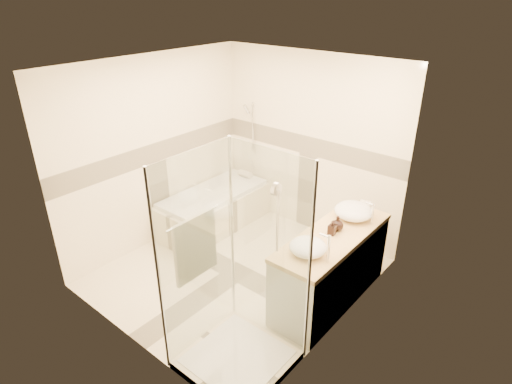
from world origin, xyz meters
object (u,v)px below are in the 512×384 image
Objects in this scene: amenity_bottle_b at (338,223)px; vessel_sink_far at (308,247)px; vanity at (331,267)px; shower_enclosure at (233,311)px; amenity_bottle_a at (332,228)px; vessel_sink_near at (353,211)px; bathtub at (214,207)px.

vessel_sink_far is at bearing -90.00° from amenity_bottle_b.
shower_enclosure is (-0.29, -1.27, 0.08)m from vanity.
shower_enclosure reaches higher than amenity_bottle_b.
vanity is at bearing 26.47° from amenity_bottle_a.
amenity_bottle_b is (0.27, 1.37, 0.43)m from shower_enclosure.
vessel_sink_near is 1.17× the size of vessel_sink_far.
bathtub is at bearing -177.17° from vessel_sink_near.
amenity_bottle_b is (2.13, -0.25, 0.63)m from bathtub.
shower_enclosure is 12.62× the size of amenity_bottle_a.
vanity is 0.51m from amenity_bottle_a.
bathtub is 2.36m from vessel_sink_far.
vanity is 4.39× the size of vessel_sink_far.
bathtub is 3.94× the size of vessel_sink_near.
amenity_bottle_a is at bearing -153.53° from vanity.
vessel_sink_far is 2.28× the size of amenity_bottle_a.
shower_enclosure is at bearing -98.98° from vessel_sink_near.
amenity_bottle_b is at bearing 100.95° from vanity.
amenity_bottle_a is at bearing -9.59° from bathtub.
amenity_bottle_a is at bearing -90.00° from amenity_bottle_b.
amenity_bottle_b reaches higher than vessel_sink_far.
amenity_bottle_a is (-0.02, -0.01, 0.50)m from vanity.
vessel_sink_near is 0.92m from vessel_sink_far.
shower_enclosure is at bearing -102.97° from vanity.
vessel_sink_far is 0.57m from amenity_bottle_b.
shower_enclosure is 5.53× the size of vessel_sink_far.
vanity is 0.68m from vessel_sink_far.
vanity is 0.52m from amenity_bottle_b.
vessel_sink_far is at bearing 71.20° from shower_enclosure.
amenity_bottle_b is at bearing 90.00° from amenity_bottle_a.
shower_enclosure is 4.72× the size of vessel_sink_near.
vessel_sink_near reaches higher than vessel_sink_far.
shower_enclosure is 1.36m from amenity_bottle_a.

